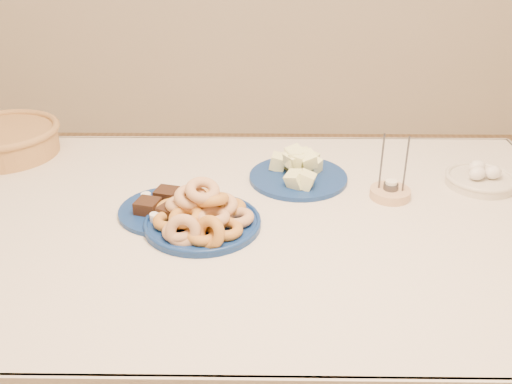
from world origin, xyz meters
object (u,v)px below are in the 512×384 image
wicker_basket (3,139)px  egg_bowl (481,178)px  candle_holder (390,192)px  melon_plate (298,170)px  donut_platter (202,216)px  brownie_plate (168,208)px  dining_table (256,252)px

wicker_basket → egg_bowl: (1.44, -0.21, -0.03)m
candle_holder → egg_bowl: size_ratio=0.71×
egg_bowl → melon_plate: bearing=176.8°
donut_platter → wicker_basket: donut_platter is taller
candle_holder → brownie_plate: bearing=-171.1°
wicker_basket → candle_holder: bearing=-13.7°
donut_platter → candle_holder: candle_holder is taller
donut_platter → brownie_plate: size_ratio=1.10×
dining_table → egg_bowl: bearing=17.1°
donut_platter → brownie_plate: donut_platter is taller
donut_platter → egg_bowl: size_ratio=1.36×
dining_table → egg_bowl: (0.64, 0.20, 0.13)m
donut_platter → melon_plate: (0.25, 0.28, -0.00)m
brownie_plate → wicker_basket: 0.69m
donut_platter → brownie_plate: 0.12m
donut_platter → wicker_basket: size_ratio=0.76×
melon_plate → egg_bowl: size_ratio=1.20×
melon_plate → candle_holder: (0.25, -0.11, -0.01)m
donut_platter → melon_plate: 0.37m
donut_platter → candle_holder: (0.50, 0.17, -0.01)m
wicker_basket → candle_holder: (1.17, -0.29, -0.03)m
melon_plate → wicker_basket: bearing=169.2°
brownie_plate → candle_holder: 0.60m
donut_platter → egg_bowl: bearing=17.8°
egg_bowl → brownie_plate: bearing=-168.7°
dining_table → melon_plate: size_ratio=5.55×
dining_table → brownie_plate: 0.26m
dining_table → brownie_plate: size_ratio=5.40×
donut_platter → wicker_basket: (-0.67, 0.45, 0.02)m
melon_plate → wicker_basket: melon_plate is taller
donut_platter → dining_table: bearing=21.2°
dining_table → melon_plate: 0.29m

